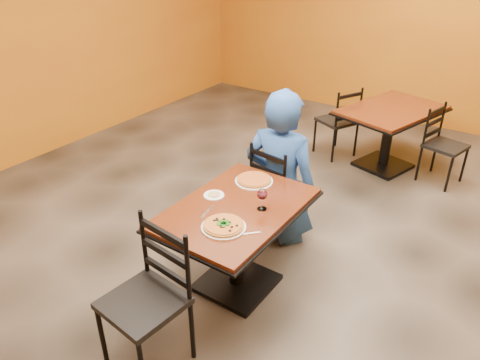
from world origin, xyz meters
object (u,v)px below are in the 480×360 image
Objects in this scene: table_second at (389,124)px; side_plate at (214,195)px; chair_main_near at (143,304)px; diner at (281,167)px; pizza_main at (223,225)px; chair_second_right at (446,146)px; plate_main at (224,227)px; wine_glass at (262,198)px; plate_far at (254,181)px; chair_second_left at (337,121)px; chair_main_far at (279,188)px; pizza_far at (254,179)px; table_main at (237,228)px.

table_second is 8.85× the size of side_plate.
diner is (-0.04, 1.75, 0.21)m from chair_main_near.
pizza_main is 0.44m from side_plate.
chair_second_right reaches higher than plate_main.
plate_far is at bearing 130.97° from wine_glass.
chair_second_left reaches higher than table_second.
table_second is 1.94m from chair_main_far.
chair_main_near is 1.11× the size of chair_second_left.
plate_main is 1.00× the size of plate_far.
plate_far is at bearing -98.52° from table_second.
chair_main_far is 5.73× the size of side_plate.
chair_second_left is 2.42m from plate_far.
plate_far is at bearing 97.92° from chair_main_near.
diner is at bearing 99.08° from plate_main.
pizza_main is 0.92× the size of plate_far.
table_second is at bearing 91.11° from chair_main_near.
chair_main_near reaches higher than side_plate.
plate_far is (-0.19, 0.67, 0.00)m from plate_main.
diner is (-1.00, -1.96, 0.28)m from chair_second_right.
pizza_far is at bearing -98.52° from table_second.
pizza_far is at bearing 70.53° from side_plate.
chair_second_left is (-0.65, 0.00, -0.11)m from table_second.
chair_main_far is at bearing 100.32° from pizza_main.
plate_main is (-0.17, -3.05, 0.20)m from table_second.
table_second is at bearing 86.79° from plate_main.
plate_main is at bearing 34.48° from chair_second_left.
pizza_far is (-0.10, 0.39, 0.21)m from table_main.
diner reaches higher than wine_glass.
table_main is at bearing -75.49° from pizza_far.
wine_glass is at bearing 102.37° from diner.
chair_main_far is 0.57m from pizza_far.
side_plate is (-0.49, -2.74, 0.20)m from table_second.
side_plate is at bearing 173.36° from table_main.
chair_main_far is 1.02× the size of chair_second_left.
side_plate is (-0.13, -0.37, 0.00)m from plate_far.
plate_far reaches higher than table_main.
diner is 5.09× the size of pizza_far.
chair_second_right is 5.44× the size of side_plate.
chair_main_near is 1.77m from diner.
table_main is 0.83m from diner.
plate_main is 1.72× the size of wine_glass.
wine_glass is at bearing -49.03° from plate_far.
chair_second_left is 3.10m from plate_main.
diner is 4.59× the size of plate_main.
chair_main_near is 5.56× the size of wine_glass.
wine_glass is (0.09, 0.35, 0.08)m from plate_main.
table_main is 3.97× the size of plate_far.
plate_main and side_plate have the same top height.
table_main is at bearing 89.08° from diner.
plate_far is at bearing 105.50° from pizza_main.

